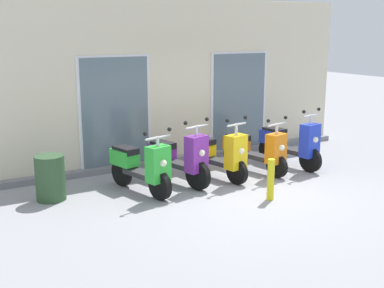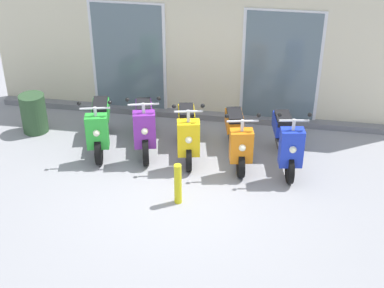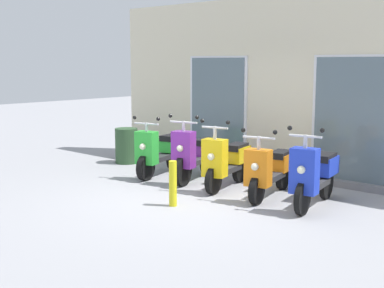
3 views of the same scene
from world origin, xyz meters
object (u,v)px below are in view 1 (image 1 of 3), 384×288
Objects in this scene: curb_bollard at (271,180)px; trash_bin at (50,178)px; scooter_green at (141,166)px; scooter_blue at (291,143)px; scooter_yellow at (218,154)px; scooter_orange at (255,150)px; scooter_purple at (179,158)px.

trash_bin is at bearing 149.86° from curb_bollard.
scooter_green is 3.35m from scooter_blue.
scooter_yellow reaches higher than trash_bin.
scooter_green is 2.03× the size of trash_bin.
trash_bin is at bearing 164.01° from scooter_green.
scooter_green reaches higher than trash_bin.
scooter_yellow is at bearing -7.32° from trash_bin.
scooter_blue reaches higher than scooter_orange.
scooter_blue reaches higher than curb_bollard.
scooter_purple is at bearing 177.71° from scooter_orange.
scooter_orange is at bearing 61.80° from curb_bollard.
scooter_purple is at bearing -7.68° from trash_bin.
scooter_yellow is 1.45m from curb_bollard.
scooter_yellow is at bearing 93.98° from curb_bollard.
scooter_blue is 2.14m from curb_bollard.
scooter_blue is at bearing -0.79° from scooter_green.
scooter_orange is 2.09× the size of trash_bin.
scooter_green is 1.51m from trash_bin.
curb_bollard is 3.66m from trash_bin.
scooter_orange reaches higher than trash_bin.
scooter_blue is at bearing 40.05° from curb_bollard.
scooter_orange is 1.67m from curb_bollard.
scooter_purple reaches higher than scooter_yellow.
scooter_green is at bearing 140.30° from curb_bollard.
scooter_green reaches higher than curb_bollard.
scooter_green is at bearing -179.19° from scooter_yellow.
scooter_orange is 2.27× the size of curb_bollard.
scooter_orange is 0.86m from scooter_blue.
scooter_purple is 0.99× the size of scooter_orange.
scooter_purple is 2.24× the size of curb_bollard.
scooter_purple is at bearing 7.85° from scooter_green.
scooter_yellow reaches higher than scooter_orange.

